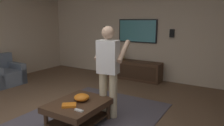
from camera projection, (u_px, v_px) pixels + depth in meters
The scene contains 14 objects.
ground_plane at pixel (64, 124), 3.58m from camera, with size 8.48×8.48×0.00m, color brown.
wall_back_tv at pixel (146, 34), 6.24m from camera, with size 0.10×7.26×2.67m, color #C6B299.
area_rug at pixel (86, 119), 3.74m from camera, with size 2.94×2.22×0.01m, color #514C56.
armchair at pixel (4, 74), 5.77m from camera, with size 0.81×0.82×0.82m.
coffee_table at pixel (78, 108), 3.52m from camera, with size 1.00×0.80×0.40m.
media_console at pixel (133, 70), 6.30m from camera, with size 0.45×1.70×0.55m.
tv at pixel (137, 31), 6.27m from camera, with size 0.05×1.21×0.68m.
person_standing at pixel (108, 67), 3.70m from camera, with size 0.58×0.59×1.64m.
bowl at pixel (82, 97), 3.55m from camera, with size 0.26×0.26×0.12m, color orange.
remote_white at pixel (79, 110), 3.15m from camera, with size 0.15×0.04×0.02m, color white.
book at pixel (69, 105), 3.32m from camera, with size 0.22×0.16×0.04m, color orange.
vase_round at pixel (121, 56), 6.40m from camera, with size 0.22×0.22×0.22m, color gold.
wall_speaker_left at pixel (172, 33), 5.76m from camera, with size 0.06×0.12×0.22m, color black.
wall_speaker_right at pixel (106, 30), 6.86m from camera, with size 0.06×0.12×0.22m, color black.
Camera 1 is at (-2.38, -2.42, 1.73)m, focal length 33.78 mm.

